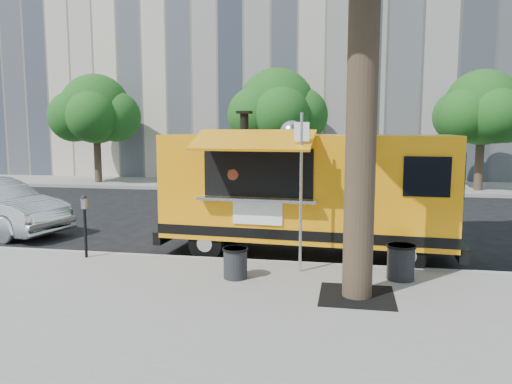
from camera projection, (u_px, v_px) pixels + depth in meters
ground at (239, 255)px, 11.34m from camera, size 120.00×120.00×0.00m
sidewalk at (180, 317)px, 7.43m from camera, size 60.00×6.00×0.15m
curb at (229, 262)px, 10.42m from camera, size 60.00×0.14×0.16m
far_sidewalk at (299, 185)px, 24.48m from camera, size 60.00×5.00×0.15m
tree_well at (357, 296)px, 8.11m from camera, size 1.20×1.20×0.02m
far_tree_a at (96, 109)px, 24.68m from camera, size 3.42×3.42×5.36m
far_tree_b at (277, 107)px, 23.41m from camera, size 3.60×3.60×5.50m
far_tree_c at (482, 108)px, 21.47m from camera, size 3.24×3.24×5.21m
sign_post at (301, 183)px, 9.30m from camera, size 0.28×0.06×3.00m
parking_meter at (85, 219)px, 10.45m from camera, size 0.11×0.11×1.33m
food_truck at (305, 189)px, 11.04m from camera, size 6.65×3.21×3.22m
trash_bin_left at (401, 261)px, 8.98m from camera, size 0.53×0.53×0.64m
trash_bin_right at (235, 262)px, 9.05m from camera, size 0.47×0.47×0.56m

